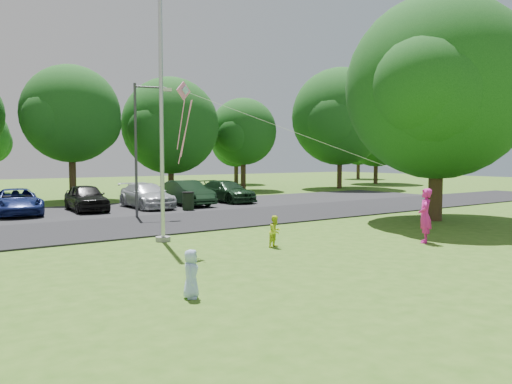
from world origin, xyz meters
TOP-DOWN VIEW (x-y plane):
  - ground at (0.00, 0.00)m, footprint 120.00×120.00m
  - park_road at (0.00, 9.00)m, footprint 60.00×6.00m
  - parking_strip at (0.00, 15.50)m, footprint 42.00×7.00m
  - flagpole at (-3.50, 5.00)m, footprint 0.50×0.50m
  - street_lamp at (-1.51, 11.58)m, footprint 1.72×0.60m
  - trash_can at (1.63, 13.00)m, footprint 0.64×0.64m
  - big_tree at (8.70, 2.98)m, footprint 8.83×8.06m
  - tree_row at (1.59, 24.23)m, footprint 64.35×11.94m
  - horizon_trees at (4.06, 33.88)m, footprint 77.46×7.20m
  - parked_cars at (-0.15, 15.56)m, footprint 14.28×5.16m
  - woman at (3.47, -0.28)m, footprint 0.79×0.75m
  - child_yellow at (-1.07, 1.94)m, footprint 0.58×0.51m
  - child_blue at (-5.94, -1.61)m, footprint 0.54×0.58m
  - kite at (-3.37, 3.06)m, footprint 7.35×3.71m

SIDE VIEW (x-z plane):
  - ground at x=0.00m, z-range 0.00..0.00m
  - park_road at x=0.00m, z-range 0.00..0.06m
  - parking_strip at x=0.00m, z-range 0.00..0.06m
  - child_blue at x=-5.94m, z-range 0.00..0.99m
  - child_yellow at x=-1.07m, z-range 0.00..1.01m
  - trash_can at x=1.63m, z-range 0.00..1.01m
  - parked_cars at x=-0.15m, z-range 0.02..1.45m
  - woman at x=3.47m, z-range 0.00..1.81m
  - street_lamp at x=-1.51m, z-range 0.63..6.85m
  - flagpole at x=-3.50m, z-range -0.83..9.17m
  - horizon_trees at x=4.06m, z-range 0.79..7.81m
  - kite at x=-3.37m, z-range 2.78..5.84m
  - tree_row at x=1.59m, z-range 0.27..11.15m
  - big_tree at x=8.70m, z-range 0.75..10.67m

